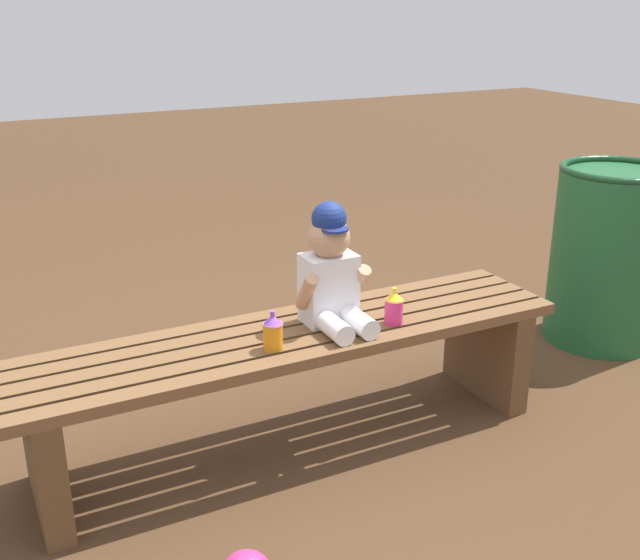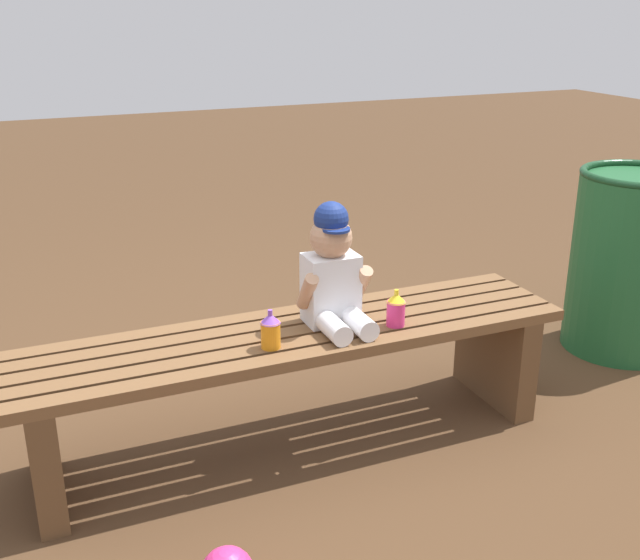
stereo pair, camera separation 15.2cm
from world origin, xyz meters
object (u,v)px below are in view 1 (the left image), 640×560
at_px(child_figure, 331,272).
at_px(sippy_cup_left, 273,331).
at_px(sippy_cup_right, 394,307).
at_px(trash_bin, 608,254).
at_px(park_bench, 294,366).

distance_m(child_figure, sippy_cup_left, 0.29).
bearing_deg(sippy_cup_right, sippy_cup_left, 180.00).
bearing_deg(sippy_cup_left, child_figure, 21.07).
height_order(sippy_cup_right, trash_bin, trash_bin).
relative_size(sippy_cup_left, sippy_cup_right, 1.00).
relative_size(park_bench, child_figure, 4.50).
bearing_deg(child_figure, sippy_cup_left, -158.93).
relative_size(child_figure, sippy_cup_left, 3.26).
height_order(sippy_cup_left, trash_bin, trash_bin).
xyz_separation_m(sippy_cup_left, sippy_cup_right, (0.43, 0.00, 0.00)).
bearing_deg(sippy_cup_left, park_bench, 39.22).
bearing_deg(trash_bin, park_bench, -173.87).
height_order(child_figure, sippy_cup_left, child_figure).
relative_size(park_bench, sippy_cup_right, 14.69).
bearing_deg(sippy_cup_left, sippy_cup_right, 0.00).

